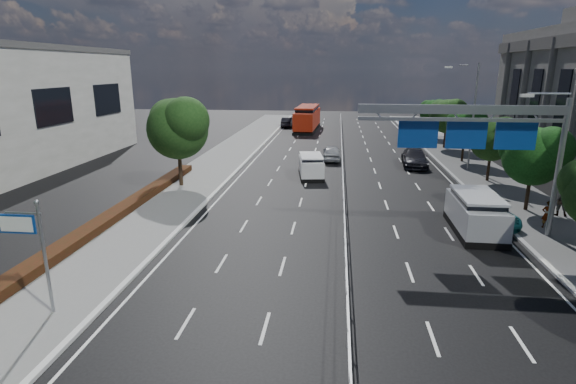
{
  "coord_description": "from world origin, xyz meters",
  "views": [
    {
      "loc": [
        -0.54,
        -13.4,
        8.61
      ],
      "look_at": [
        -2.97,
        8.83,
        2.4
      ],
      "focal_mm": 28.0,
      "sensor_mm": 36.0,
      "label": 1
    }
  ],
  "objects_px": {
    "parked_car_teal": "(491,213)",
    "parked_car_dark": "(415,158)",
    "red_bus": "(307,118)",
    "pedestrian_a": "(547,214)",
    "overhead_gantry": "(483,130)",
    "pedestrian_b": "(560,200)",
    "silver_minivan": "(476,213)",
    "near_car_silver": "(332,153)",
    "white_minivan": "(311,166)",
    "toilet_sign": "(30,238)",
    "near_car_dark": "(287,122)"
  },
  "relations": [
    {
      "from": "parked_car_teal",
      "to": "pedestrian_b",
      "type": "bearing_deg",
      "value": 15.1
    },
    {
      "from": "red_bus",
      "to": "parked_car_teal",
      "type": "distance_m",
      "value": 40.87
    },
    {
      "from": "pedestrian_a",
      "to": "parked_car_teal",
      "type": "bearing_deg",
      "value": -12.27
    },
    {
      "from": "toilet_sign",
      "to": "red_bus",
      "type": "bearing_deg",
      "value": 83.06
    },
    {
      "from": "near_car_dark",
      "to": "pedestrian_b",
      "type": "relative_size",
      "value": 2.23
    },
    {
      "from": "toilet_sign",
      "to": "parked_car_teal",
      "type": "distance_m",
      "value": 22.81
    },
    {
      "from": "red_bus",
      "to": "silver_minivan",
      "type": "relative_size",
      "value": 2.22
    },
    {
      "from": "pedestrian_b",
      "to": "silver_minivan",
      "type": "bearing_deg",
      "value": 40.88
    },
    {
      "from": "overhead_gantry",
      "to": "parked_car_dark",
      "type": "height_order",
      "value": "overhead_gantry"
    },
    {
      "from": "parked_car_teal",
      "to": "pedestrian_b",
      "type": "height_order",
      "value": "pedestrian_b"
    },
    {
      "from": "parked_car_teal",
      "to": "parked_car_dark",
      "type": "height_order",
      "value": "parked_car_dark"
    },
    {
      "from": "pedestrian_b",
      "to": "parked_car_dark",
      "type": "bearing_deg",
      "value": -53.66
    },
    {
      "from": "toilet_sign",
      "to": "parked_car_teal",
      "type": "height_order",
      "value": "toilet_sign"
    },
    {
      "from": "near_car_dark",
      "to": "parked_car_teal",
      "type": "relative_size",
      "value": 0.96
    },
    {
      "from": "white_minivan",
      "to": "silver_minivan",
      "type": "distance_m",
      "value": 15.15
    },
    {
      "from": "silver_minivan",
      "to": "parked_car_teal",
      "type": "xyz_separation_m",
      "value": [
        1.29,
        1.52,
        -0.43
      ]
    },
    {
      "from": "near_car_dark",
      "to": "silver_minivan",
      "type": "bearing_deg",
      "value": 109.56
    },
    {
      "from": "toilet_sign",
      "to": "silver_minivan",
      "type": "height_order",
      "value": "toilet_sign"
    },
    {
      "from": "parked_car_dark",
      "to": "pedestrian_a",
      "type": "bearing_deg",
      "value": -70.54
    },
    {
      "from": "overhead_gantry",
      "to": "pedestrian_a",
      "type": "xyz_separation_m",
      "value": [
        4.25,
        1.17,
        -4.7
      ]
    },
    {
      "from": "overhead_gantry",
      "to": "red_bus",
      "type": "xyz_separation_m",
      "value": [
        -11.52,
        40.65,
        -3.84
      ]
    },
    {
      "from": "overhead_gantry",
      "to": "pedestrian_b",
      "type": "distance_m",
      "value": 8.25
    },
    {
      "from": "toilet_sign",
      "to": "parked_car_dark",
      "type": "bearing_deg",
      "value": 57.54
    },
    {
      "from": "pedestrian_a",
      "to": "pedestrian_b",
      "type": "bearing_deg",
      "value": -121.99
    },
    {
      "from": "parked_car_teal",
      "to": "red_bus",
      "type": "bearing_deg",
      "value": 104.06
    },
    {
      "from": "overhead_gantry",
      "to": "parked_car_teal",
      "type": "xyz_separation_m",
      "value": [
        1.56,
        1.95,
        -4.98
      ]
    },
    {
      "from": "parked_car_dark",
      "to": "pedestrian_a",
      "type": "distance_m",
      "value": 16.83
    },
    {
      "from": "parked_car_dark",
      "to": "overhead_gantry",
      "type": "bearing_deg",
      "value": -85.21
    },
    {
      "from": "parked_car_teal",
      "to": "overhead_gantry",
      "type": "bearing_deg",
      "value": -133.31
    },
    {
      "from": "overhead_gantry",
      "to": "near_car_silver",
      "type": "relative_size",
      "value": 2.42
    },
    {
      "from": "near_car_silver",
      "to": "pedestrian_b",
      "type": "relative_size",
      "value": 2.2
    },
    {
      "from": "overhead_gantry",
      "to": "pedestrian_b",
      "type": "height_order",
      "value": "overhead_gantry"
    },
    {
      "from": "overhead_gantry",
      "to": "near_car_dark",
      "type": "xyz_separation_m",
      "value": [
        -14.74,
        43.8,
        -4.9
      ]
    },
    {
      "from": "toilet_sign",
      "to": "pedestrian_a",
      "type": "relative_size",
      "value": 2.85
    },
    {
      "from": "parked_car_teal",
      "to": "pedestrian_a",
      "type": "distance_m",
      "value": 2.81
    },
    {
      "from": "near_car_dark",
      "to": "white_minivan",
      "type": "bearing_deg",
      "value": 100.24
    },
    {
      "from": "overhead_gantry",
      "to": "parked_car_teal",
      "type": "bearing_deg",
      "value": 51.31
    },
    {
      "from": "parked_car_dark",
      "to": "pedestrian_b",
      "type": "relative_size",
      "value": 2.73
    },
    {
      "from": "overhead_gantry",
      "to": "white_minivan",
      "type": "bearing_deg",
      "value": 127.37
    },
    {
      "from": "silver_minivan",
      "to": "parked_car_teal",
      "type": "distance_m",
      "value": 2.04
    },
    {
      "from": "near_car_dark",
      "to": "parked_car_dark",
      "type": "xyz_separation_m",
      "value": [
        14.5,
        -26.42,
        0.05
      ]
    },
    {
      "from": "parked_car_teal",
      "to": "pedestrian_a",
      "type": "bearing_deg",
      "value": -20.79
    },
    {
      "from": "overhead_gantry",
      "to": "silver_minivan",
      "type": "relative_size",
      "value": 1.98
    },
    {
      "from": "near_car_silver",
      "to": "pedestrian_a",
      "type": "bearing_deg",
      "value": 122.84
    },
    {
      "from": "pedestrian_a",
      "to": "near_car_silver",
      "type": "bearing_deg",
      "value": -52.57
    },
    {
      "from": "pedestrian_b",
      "to": "near_car_silver",
      "type": "bearing_deg",
      "value": -36.68
    },
    {
      "from": "near_car_dark",
      "to": "silver_minivan",
      "type": "distance_m",
      "value": 45.9
    },
    {
      "from": "red_bus",
      "to": "parked_car_teal",
      "type": "relative_size",
      "value": 2.56
    },
    {
      "from": "silver_minivan",
      "to": "pedestrian_b",
      "type": "bearing_deg",
      "value": 29.34
    },
    {
      "from": "pedestrian_b",
      "to": "white_minivan",
      "type": "bearing_deg",
      "value": -17.28
    }
  ]
}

